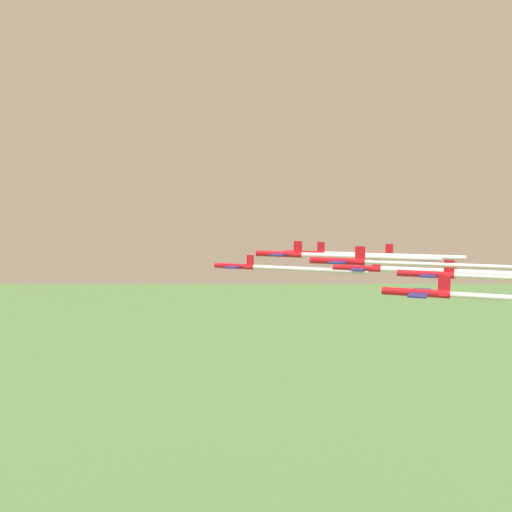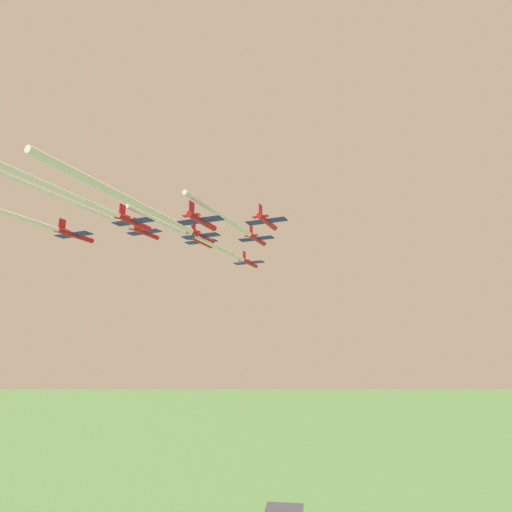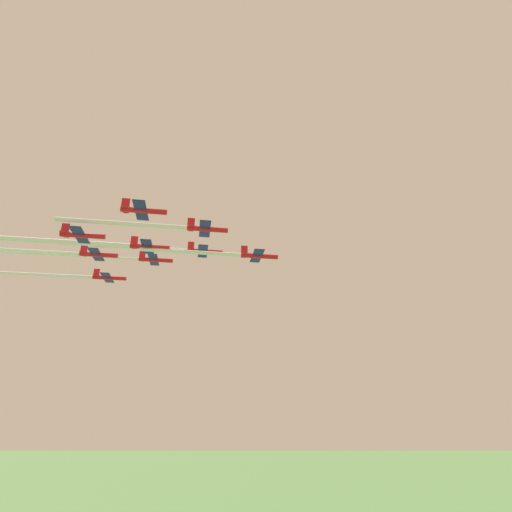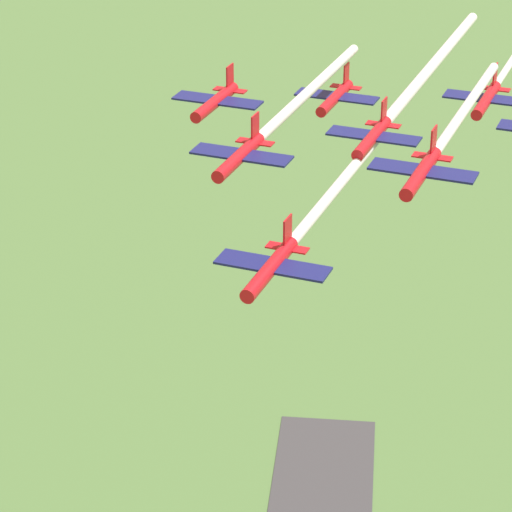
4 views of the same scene
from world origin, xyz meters
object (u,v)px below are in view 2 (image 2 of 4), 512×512
Objects in this scene: jet_6 at (75,235)px; jet_7 at (134,222)px; jet_3 at (145,232)px; jet_5 at (267,221)px; jet_4 at (201,236)px; jet_0 at (249,263)px; jet_8 at (201,221)px; jet_2 at (257,239)px; jet_1 at (202,242)px.

jet_7 is at bearing -0.00° from jet_6.
jet_3 reaches higher than jet_5.
jet_6 is (-31.52, -3.29, -0.76)m from jet_4.
jet_0 is 1.00× the size of jet_6.
jet_0 is at bearing 59.53° from jet_3.
jet_4 reaches higher than jet_8.
jet_0 is 1.00× the size of jet_8.
jet_0 is 18.40m from jet_2.
jet_8 is at bearing -120.47° from jet_5.
jet_8 is at bearing 0.00° from jet_7.
jet_2 reaches higher than jet_4.
jet_3 is (-14.67, -10.65, -0.25)m from jet_1.
jet_2 is at bearing 120.47° from jet_5.
jet_1 is 1.00× the size of jet_3.
jet_7 is at bearing -150.46° from jet_5.
jet_8 is (2.18, -18.00, -1.73)m from jet_4.
jet_8 is at bearing -59.53° from jet_1.
jet_3 is at bearing 180.00° from jet_4.
jet_5 reaches higher than jet_0.
jet_1 is at bearing -180.00° from jet_2.
jet_3 is at bearing -150.46° from jet_2.
jet_0 is 31.26m from jet_4.
jet_8 is (4.35, -36.00, -5.15)m from jet_1.
jet_5 reaches higher than jet_7.
jet_4 is at bearing -59.53° from jet_1.
jet_4 is 18.13m from jet_7.
jet_4 is at bearing -120.47° from jet_2.
jet_7 reaches higher than jet_4.
jet_1 reaches higher than jet_3.
jet_5 reaches higher than jet_6.
jet_2 is at bearing 59.53° from jet_7.
jet_1 is (-14.67, -10.65, 4.24)m from jet_0.
jet_5 reaches higher than jet_4.
jet_5 is (19.03, -25.35, -1.69)m from jet_1.
jet_6 is at bearing -120.47° from jet_1.
jet_1 is 31.74m from jet_5.
jet_7 reaches higher than jet_0.
jet_0 is 36.48m from jet_3.
jet_3 is 18.35m from jet_7.
jet_3 reaches higher than jet_2.
jet_3 reaches higher than jet_6.
jet_8 is (-14.67, -10.65, -3.46)m from jet_5.
jet_4 is 1.00× the size of jet_5.
jet_1 reaches higher than jet_0.
jet_4 is at bearing 120.47° from jet_8.
jet_5 is 1.00× the size of jet_7.
jet_1 reaches higher than jet_2.
jet_7 is at bearing -120.47° from jet_4.
jet_3 is 1.00× the size of jet_7.
jet_4 is (16.85, -7.35, -3.17)m from jet_3.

